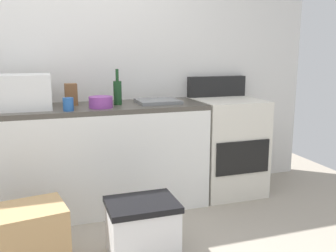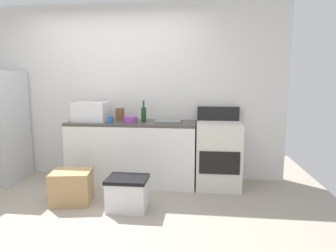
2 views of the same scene
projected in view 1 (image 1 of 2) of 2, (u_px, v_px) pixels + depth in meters
wall_back at (56, 56)px, 3.26m from camera, size 5.00×0.10×2.60m
kitchen_counter at (99, 157)px, 3.19m from camera, size 1.80×0.60×0.90m
stove_oven at (227, 144)px, 3.57m from camera, size 0.60×0.61×1.10m
microwave at (20, 92)px, 2.88m from camera, size 0.46×0.34×0.27m
sink_basin at (158, 101)px, 3.25m from camera, size 0.36×0.32×0.03m
wine_bottle at (118, 92)px, 3.13m from camera, size 0.07×0.07×0.30m
coffee_mug at (68, 104)px, 2.82m from camera, size 0.08×0.08×0.10m
knife_block at (71, 94)px, 3.11m from camera, size 0.10×0.10×0.18m
mixing_bowl at (101, 102)px, 2.98m from camera, size 0.19×0.19×0.09m
cardboard_box_medium at (28, 237)px, 2.34m from camera, size 0.51×0.43×0.40m
storage_bin at (142, 228)px, 2.47m from camera, size 0.46×0.36×0.38m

